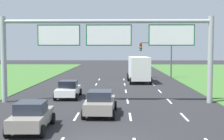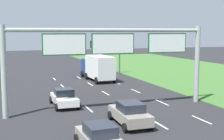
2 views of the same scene
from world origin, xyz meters
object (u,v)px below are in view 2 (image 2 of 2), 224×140
at_px(car_lead_silver, 130,113).
at_px(sign_gantry, 113,50).
at_px(box_truck, 98,67).
at_px(traffic_light_mast, 108,49).
at_px(car_near_red, 100,138).
at_px(car_mid_lane, 64,98).

relative_size(car_lead_silver, sign_gantry, 0.25).
distance_m(box_truck, traffic_light_mast, 6.59).
distance_m(sign_gantry, traffic_light_mast, 21.90).
xyz_separation_m(car_near_red, car_mid_lane, (0.20, 11.08, -0.03)).
bearing_deg(car_near_red, car_mid_lane, 87.26).
relative_size(car_near_red, car_lead_silver, 0.94).
bearing_deg(car_near_red, box_truck, 71.53).
xyz_separation_m(car_lead_silver, traffic_light_mast, (7.06, 25.48, 3.06)).
relative_size(car_near_red, car_mid_lane, 0.97).
height_order(car_mid_lane, traffic_light_mast, traffic_light_mast).
xyz_separation_m(sign_gantry, traffic_light_mast, (6.61, 20.84, -1.11)).
bearing_deg(box_truck, car_lead_silver, -102.72).
bearing_deg(car_near_red, traffic_light_mast, 68.67).
bearing_deg(sign_gantry, car_mid_lane, 147.68).
height_order(box_truck, traffic_light_mast, traffic_light_mast).
distance_m(car_near_red, car_lead_silver, 5.37).
bearing_deg(sign_gantry, car_near_red, -114.29).
xyz_separation_m(car_mid_lane, sign_gantry, (3.73, -2.36, 4.22)).
xyz_separation_m(box_truck, sign_gantry, (-3.37, -15.50, 3.20)).
bearing_deg(box_truck, sign_gantry, -104.23).
xyz_separation_m(car_near_red, traffic_light_mast, (10.55, 29.57, 3.08)).
bearing_deg(traffic_light_mast, sign_gantry, -107.60).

